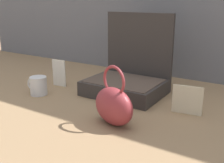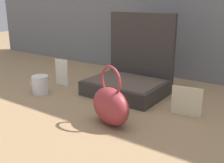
{
  "view_description": "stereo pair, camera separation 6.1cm",
  "coord_description": "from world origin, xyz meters",
  "px_view_note": "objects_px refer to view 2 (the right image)",
  "views": [
    {
      "loc": [
        0.65,
        -1.06,
        0.47
      ],
      "look_at": [
        -0.0,
        -0.02,
        0.1
      ],
      "focal_mm": 44.15,
      "sensor_mm": 36.0,
      "label": 1
    },
    {
      "loc": [
        0.71,
        -1.03,
        0.47
      ],
      "look_at": [
        -0.0,
        -0.02,
        0.1
      ],
      "focal_mm": 44.15,
      "sensor_mm": 36.0,
      "label": 2
    }
  ],
  "objects_px": {
    "teal_pouch_handbag": "(111,105)",
    "poster_card_right": "(62,72)",
    "coffee_mug": "(40,85)",
    "info_card_left": "(186,101)",
    "open_suitcase": "(130,76)"
  },
  "relations": [
    {
      "from": "teal_pouch_handbag",
      "to": "coffee_mug",
      "type": "xyz_separation_m",
      "value": [
        -0.51,
        0.09,
        -0.03
      ]
    },
    {
      "from": "open_suitcase",
      "to": "coffee_mug",
      "type": "bearing_deg",
      "value": -142.97
    },
    {
      "from": "open_suitcase",
      "to": "teal_pouch_handbag",
      "type": "distance_m",
      "value": 0.4
    },
    {
      "from": "coffee_mug",
      "to": "poster_card_right",
      "type": "xyz_separation_m",
      "value": [
        -0.01,
        0.17,
        0.03
      ]
    },
    {
      "from": "teal_pouch_handbag",
      "to": "coffee_mug",
      "type": "distance_m",
      "value": 0.52
    },
    {
      "from": "poster_card_right",
      "to": "info_card_left",
      "type": "bearing_deg",
      "value": -6.75
    },
    {
      "from": "teal_pouch_handbag",
      "to": "info_card_left",
      "type": "xyz_separation_m",
      "value": [
        0.21,
        0.25,
        -0.02
      ]
    },
    {
      "from": "poster_card_right",
      "to": "coffee_mug",
      "type": "bearing_deg",
      "value": -93.68
    },
    {
      "from": "open_suitcase",
      "to": "poster_card_right",
      "type": "xyz_separation_m",
      "value": [
        -0.38,
        -0.11,
        -0.01
      ]
    },
    {
      "from": "coffee_mug",
      "to": "info_card_left",
      "type": "relative_size",
      "value": 0.97
    },
    {
      "from": "info_card_left",
      "to": "poster_card_right",
      "type": "relative_size",
      "value": 0.85
    },
    {
      "from": "teal_pouch_handbag",
      "to": "info_card_left",
      "type": "distance_m",
      "value": 0.33
    },
    {
      "from": "open_suitcase",
      "to": "poster_card_right",
      "type": "height_order",
      "value": "open_suitcase"
    },
    {
      "from": "teal_pouch_handbag",
      "to": "poster_card_right",
      "type": "xyz_separation_m",
      "value": [
        -0.52,
        0.26,
        -0.01
      ]
    },
    {
      "from": "open_suitcase",
      "to": "teal_pouch_handbag",
      "type": "bearing_deg",
      "value": -69.36
    }
  ]
}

